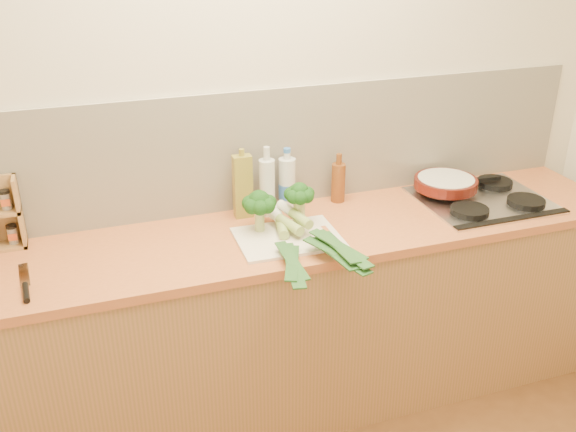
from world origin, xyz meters
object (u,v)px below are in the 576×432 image
object	(u,v)px
gas_hob	(483,199)
skillet	(446,183)
chopping_board	(288,238)
chefs_knife	(26,288)

from	to	relation	value
gas_hob	skillet	xyz separation A→B (m)	(-0.13, 0.12, 0.05)
chopping_board	chefs_knife	world-z (taller)	chefs_knife
gas_hob	chopping_board	distance (m)	0.99
chopping_board	skillet	distance (m)	0.88
gas_hob	chopping_board	xyz separation A→B (m)	(-0.99, -0.07, -0.01)
skillet	chefs_knife	bearing A→B (deg)	-167.79
gas_hob	chefs_knife	world-z (taller)	gas_hob
chefs_knife	gas_hob	bearing A→B (deg)	-0.30
chopping_board	chefs_knife	distance (m)	1.02
gas_hob	chefs_knife	xyz separation A→B (m)	(-2.00, -0.14, -0.01)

